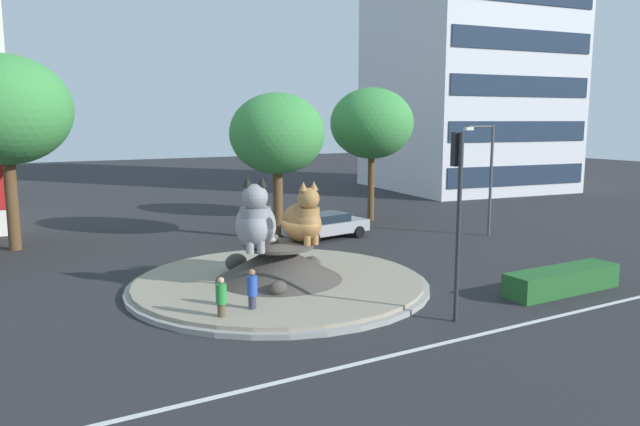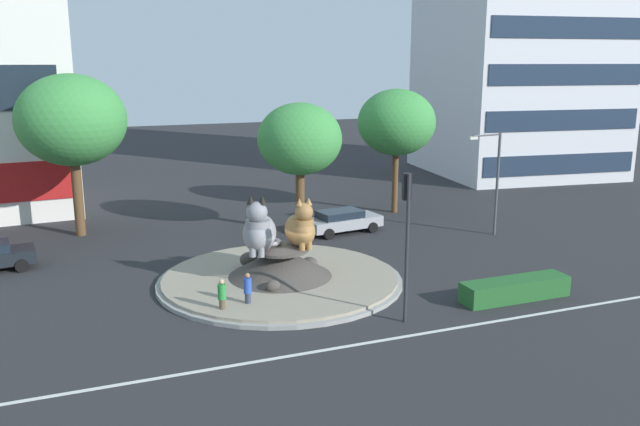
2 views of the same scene
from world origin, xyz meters
The scene contains 15 objects.
ground_plane centered at (0.00, 0.00, 0.00)m, with size 160.00×160.00×0.00m, color #28282B.
lane_centreline centered at (0.00, -7.68, 0.00)m, with size 112.00×0.20×0.01m, color silver.
roundabout_island centered at (0.00, 0.01, 0.54)m, with size 11.47×11.47×1.66m.
cat_statue_grey centered at (-1.05, -0.29, 2.66)m, with size 2.44×2.77×2.73m.
cat_statue_tabby centered at (1.02, -0.07, 2.54)m, with size 1.55×2.46×2.41m.
traffic_light_mast centered at (3.16, -6.29, 4.12)m, with size 0.35×0.46×5.98m.
office_tower centered at (29.93, 22.20, 14.54)m, with size 16.47×16.62×29.09m.
clipped_hedge_strip centered at (8.86, -5.85, 0.45)m, with size 5.04×1.20×0.90m, color #235B28.
broadleaf_tree_behind_island centered at (4.04, 8.52, 5.61)m, with size 5.03×5.03×7.79m.
second_tree_near_tower centered at (-8.48, 12.43, 6.81)m, with size 6.21×6.21×9.48m.
third_tree_left centered at (11.81, 11.08, 6.13)m, with size 5.21×5.21×8.37m.
streetlight_arm centered at (14.32, 3.56, 3.65)m, with size 2.38×0.50×6.11m.
pedestrian_blue_shirt centered at (-2.34, -2.90, 0.86)m, with size 0.33×0.33×1.62m.
pedestrian_green_shirt centered at (-3.49, -3.15, 0.82)m, with size 0.34×0.34×1.57m.
hatchback_near_shophouse centered at (6.31, 7.33, 0.75)m, with size 4.89×2.59×1.38m.
Camera 1 is at (-9.63, -20.20, 6.34)m, focal length 33.57 mm.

